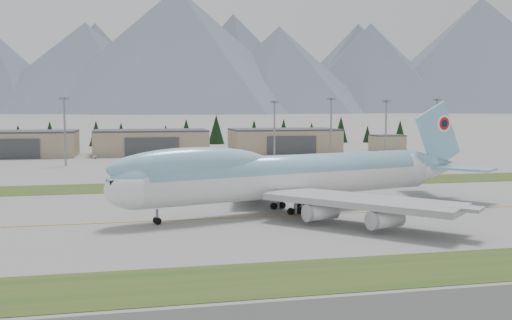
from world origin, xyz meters
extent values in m
plane|color=slate|center=(0.00, 0.00, 0.00)|extent=(7000.00, 7000.00, 0.00)
cube|color=#2E481A|center=(0.00, -38.00, 0.00)|extent=(400.00, 14.00, 0.08)
cube|color=#2E481A|center=(0.00, 45.00, 0.00)|extent=(400.00, 18.00, 0.08)
cube|color=orange|center=(0.00, 0.00, 0.00)|extent=(400.00, 0.40, 0.02)
cylinder|color=white|center=(8.22, 4.53, 6.45)|extent=(62.00, 23.50, 7.23)
cylinder|color=#88C3DF|center=(7.15, 4.23, 7.79)|extent=(57.56, 21.78, 6.68)
ellipsoid|color=white|center=(-21.82, -3.74, 6.45)|extent=(13.08, 10.04, 7.23)
ellipsoid|color=#88C3DF|center=(-21.82, -3.74, 7.79)|extent=(10.96, 8.48, 6.13)
ellipsoid|color=#88C3DF|center=(-12.16, -1.08, 9.90)|extent=(31.24, 14.07, 6.68)
cube|color=#0C1433|center=(-25.57, -4.77, 7.90)|extent=(3.07, 3.42, 1.44)
cone|color=white|center=(43.63, 14.27, 6.45)|extent=(14.75, 10.38, 7.09)
cone|color=#88C3DF|center=(43.63, 14.27, 7.79)|extent=(13.51, 9.47, 6.45)
cube|color=#88C3DF|center=(44.70, 14.56, 14.02)|extent=(13.17, 4.22, 15.36)
cylinder|color=white|center=(45.87, 15.35, 16.69)|extent=(3.92, 1.28, 4.01)
cylinder|color=red|center=(45.84, 15.45, 16.69)|extent=(2.85, 0.98, 2.89)
cylinder|color=#0C1433|center=(45.81, 15.56, 16.69)|extent=(1.67, 0.66, 1.67)
cube|color=#88C3DF|center=(44.00, 21.29, 7.12)|extent=(8.63, 13.18, 0.51)
cube|color=#88C3DF|center=(47.55, 8.42, 7.12)|extent=(13.02, 13.65, 0.51)
cube|color=#A6A8AE|center=(5.50, 22.82, 4.45)|extent=(17.61, 34.89, 1.11)
cube|color=#A6A8AE|center=(15.24, -12.58, 4.45)|extent=(30.61, 31.52, 1.11)
cylinder|color=white|center=(1.74, 17.17, 2.34)|extent=(6.32, 4.22, 2.78)
cylinder|color=white|center=(4.26, 28.60, 2.34)|extent=(6.32, 4.22, 2.78)
cylinder|color=white|center=(9.12, -9.65, 2.34)|extent=(6.32, 4.22, 2.78)
cylinder|color=white|center=(17.12, -18.18, 2.34)|extent=(6.32, 4.22, 2.78)
cylinder|color=gray|center=(-18.60, -2.85, 1.34)|extent=(0.60, 0.60, 2.67)
cylinder|color=gray|center=(5.73, 7.30, 1.45)|extent=(0.77, 0.77, 2.89)
cylinder|color=gray|center=(7.50, 0.87, 1.45)|extent=(0.77, 0.77, 2.89)
cylinder|color=gray|center=(11.09, 8.78, 1.45)|extent=(0.77, 0.77, 2.89)
cylinder|color=gray|center=(12.86, 2.34, 1.45)|extent=(0.77, 0.77, 2.89)
cylinder|color=black|center=(-18.48, -3.28, 0.61)|extent=(1.28, 0.70, 1.22)
cylinder|color=black|center=(-18.72, -2.42, 0.61)|extent=(1.28, 0.70, 1.22)
cylinder|color=black|center=(5.73, 7.30, 0.67)|extent=(1.44, 0.89, 1.34)
cylinder|color=black|center=(7.50, 0.87, 0.67)|extent=(1.44, 0.89, 1.34)
cylinder|color=black|center=(11.09, 8.78, 0.67)|extent=(1.44, 0.89, 1.34)
cylinder|color=black|center=(12.86, 2.34, 0.67)|extent=(1.44, 0.89, 1.34)
cube|color=tan|center=(-70.00, 150.00, 5.00)|extent=(48.00, 26.00, 10.00)
cube|color=#3A3C40|center=(-70.00, 150.00, 10.40)|extent=(48.00, 26.00, 0.80)
cube|color=#3A3C40|center=(-70.00, 136.70, 4.00)|extent=(22.08, 0.60, 8.00)
cube|color=tan|center=(-15.00, 150.00, 5.00)|extent=(48.00, 26.00, 10.00)
cube|color=#3A3C40|center=(-15.00, 150.00, 10.40)|extent=(48.00, 26.00, 0.80)
cube|color=#3A3C40|center=(-15.00, 136.70, 4.00)|extent=(22.08, 0.60, 8.00)
cube|color=tan|center=(45.00, 150.00, 5.00)|extent=(48.00, 26.00, 10.00)
cube|color=#3A3C40|center=(45.00, 150.00, 10.40)|extent=(48.00, 26.00, 0.80)
cube|color=#3A3C40|center=(45.00, 136.70, 4.00)|extent=(22.08, 0.60, 8.00)
cube|color=tan|center=(95.00, 148.00, 3.50)|extent=(14.00, 12.00, 7.00)
cube|color=#3A3C40|center=(95.00, 148.00, 7.30)|extent=(14.00, 12.00, 0.60)
cylinder|color=gray|center=(-45.81, 106.37, 11.53)|extent=(0.70, 0.70, 23.07)
cube|color=gray|center=(-45.81, 106.37, 23.47)|extent=(3.20, 3.20, 0.80)
cylinder|color=gray|center=(31.28, 112.99, 11.08)|extent=(0.70, 0.70, 22.16)
cube|color=gray|center=(31.28, 112.99, 22.56)|extent=(3.20, 3.20, 0.80)
cylinder|color=gray|center=(53.27, 109.76, 11.65)|extent=(0.70, 0.70, 23.30)
cube|color=gray|center=(53.27, 109.76, 23.70)|extent=(3.20, 3.20, 0.80)
cylinder|color=gray|center=(77.34, 111.78, 11.22)|extent=(0.70, 0.70, 22.44)
cube|color=gray|center=(77.34, 111.78, 22.84)|extent=(3.20, 3.20, 0.80)
cylinder|color=gray|center=(99.82, 111.97, 11.57)|extent=(0.70, 0.70, 23.15)
cube|color=gray|center=(99.82, 111.97, 23.55)|extent=(3.20, 3.20, 0.80)
imported|color=white|center=(-37.79, 134.77, 0.00)|extent=(2.19, 3.85, 1.24)
imported|color=yellow|center=(28.89, 123.40, 0.00)|extent=(3.33, 2.12, 1.03)
imported|color=#B1B2B6|center=(63.72, 128.05, 0.00)|extent=(2.86, 4.35, 1.17)
cone|color=black|center=(-81.14, 213.52, 5.84)|extent=(6.54, 6.54, 11.68)
cone|color=black|center=(-65.01, 210.66, 6.78)|extent=(7.60, 7.60, 13.57)
cone|color=black|center=(-41.80, 211.04, 6.80)|extent=(7.62, 7.62, 13.61)
cone|color=black|center=(-28.97, 215.62, 6.23)|extent=(6.97, 6.97, 12.45)
cone|color=black|center=(-5.30, 209.77, 5.57)|extent=(6.23, 6.23, 11.13)
cone|color=black|center=(6.03, 212.41, 7.17)|extent=(8.03, 8.03, 14.34)
cone|color=black|center=(23.18, 215.98, 8.29)|extent=(9.28, 9.28, 16.57)
cone|color=black|center=(43.39, 208.66, 6.85)|extent=(7.67, 7.67, 13.70)
cone|color=black|center=(60.42, 208.60, 7.10)|extent=(7.96, 7.96, 14.21)
cone|color=black|center=(78.42, 213.23, 6.02)|extent=(6.75, 6.75, 12.05)
cone|color=black|center=(97.00, 215.15, 7.72)|extent=(8.65, 8.65, 15.44)
cone|color=black|center=(112.08, 211.31, 5.08)|extent=(5.68, 5.68, 10.15)
cone|color=black|center=(132.27, 210.29, 6.59)|extent=(7.38, 7.38, 13.18)
cone|color=#4E5768|center=(-200.00, 2250.39, 176.98)|extent=(853.18, 853.18, 353.97)
cone|color=silver|center=(-200.00, 2250.39, 283.17)|extent=(324.21, 324.21, 141.59)
cone|color=#4E5768|center=(150.00, 2136.94, 240.60)|extent=(1099.32, 1099.32, 481.19)
cone|color=silver|center=(150.00, 2136.94, 384.95)|extent=(417.74, 417.74, 192.48)
cone|color=#4E5768|center=(550.00, 2122.31, 171.70)|extent=(780.94, 780.94, 343.40)
cone|color=silver|center=(550.00, 2122.31, 274.72)|extent=(296.76, 296.76, 137.36)
cone|color=#4E5768|center=(1000.00, 2265.13, 194.99)|extent=(818.88, 818.88, 389.98)
cone|color=silver|center=(1000.00, 2265.13, 311.99)|extent=(311.18, 311.18, 155.99)
cone|color=#4E5768|center=(1500.00, 2208.37, 254.56)|extent=(1158.44, 1158.44, 509.11)
cone|color=silver|center=(1500.00, 2208.37, 407.29)|extent=(440.21, 440.21, 203.65)
cone|color=#4E5768|center=(-200.00, 2900.00, 222.04)|extent=(888.17, 888.17, 444.09)
cone|color=silver|center=(-200.00, 2900.00, 346.39)|extent=(355.27, 355.27, 195.40)
cone|color=#4E5768|center=(500.00, 2900.00, 256.13)|extent=(1024.50, 1024.50, 512.25)
cone|color=silver|center=(500.00, 2900.00, 399.56)|extent=(409.80, 409.80, 225.39)
cone|color=#4E5768|center=(1200.00, 2900.00, 241.51)|extent=(966.05, 966.05, 483.02)
cone|color=silver|center=(1200.00, 2900.00, 376.76)|extent=(386.42, 386.42, 212.53)
cone|color=#4E5768|center=(1900.00, 2900.00, 238.06)|extent=(952.25, 952.25, 476.13)
cone|color=silver|center=(1900.00, 2900.00, 371.38)|extent=(380.90, 380.90, 209.50)
camera|label=1|loc=(-22.30, -102.10, 20.17)|focal=40.00mm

